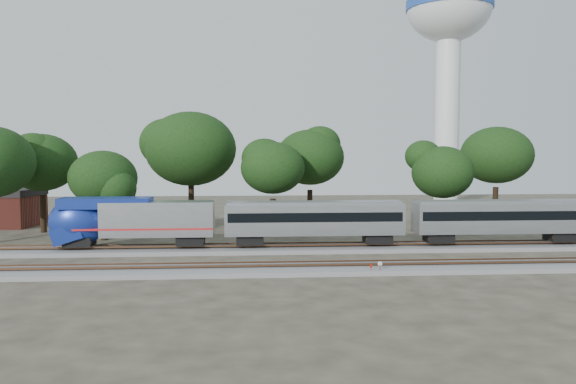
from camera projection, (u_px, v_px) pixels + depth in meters
name	position (u px, v px, depth m)	size (l,w,h in m)	color
ground	(282.00, 262.00, 51.14)	(160.00, 160.00, 0.00)	#383328
track_far	(279.00, 249.00, 57.10)	(160.00, 5.00, 0.73)	slate
track_near	(285.00, 269.00, 47.14)	(160.00, 5.00, 0.73)	slate
switch_stand_red	(371.00, 268.00, 45.58)	(0.27, 0.14, 0.89)	#512D19
switch_stand_white	(380.00, 266.00, 45.63)	(0.35, 0.09, 1.12)	#512D19
switch_lever	(363.00, 273.00, 45.66)	(0.50, 0.30, 0.30)	#512D19
water_tower	(449.00, 31.00, 103.75)	(15.80, 15.80, 43.74)	silver
tree_1	(42.00, 163.00, 69.56)	(8.89, 8.89, 12.54)	black
tree_2	(103.00, 179.00, 63.68)	(7.16, 7.16, 10.10)	black
tree_3	(191.00, 149.00, 73.94)	(10.64, 10.64, 15.00)	black
tree_4	(273.00, 168.00, 67.88)	(8.25, 8.25, 11.63)	black
tree_5	(310.00, 157.00, 74.14)	(9.50, 9.50, 13.39)	black
tree_6	(443.00, 172.00, 69.51)	(7.65, 7.65, 10.79)	black
tree_7	(496.00, 155.00, 77.88)	(9.78, 9.78, 13.79)	black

